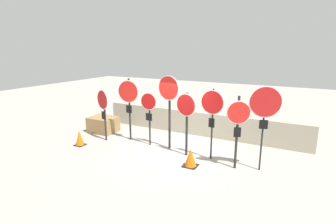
# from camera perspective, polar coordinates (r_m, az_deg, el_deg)

# --- Properties ---
(ground_plane) EXTENTS (40.00, 40.00, 0.00)m
(ground_plane) POSITION_cam_1_polar(r_m,az_deg,el_deg) (9.75, 1.67, -8.61)
(ground_plane) COLOR gray
(fence_back) EXTENTS (9.12, 0.12, 1.04)m
(fence_back) POSITION_cam_1_polar(r_m,az_deg,el_deg) (11.43, 6.37, -2.56)
(fence_back) COLOR #A89E89
(fence_back) RESTS_ON ground
(stop_sign_0) EXTENTS (0.75, 0.29, 2.11)m
(stop_sign_0) POSITION_cam_1_polar(r_m,az_deg,el_deg) (10.79, -13.91, 1.40)
(stop_sign_0) COLOR black
(stop_sign_0) RESTS_ON ground
(stop_sign_1) EXTENTS (0.89, 0.19, 2.55)m
(stop_sign_1) POSITION_cam_1_polar(r_m,az_deg,el_deg) (10.59, -8.57, 3.25)
(stop_sign_1) COLOR black
(stop_sign_1) RESTS_ON ground
(stop_sign_2) EXTENTS (0.67, 0.13, 2.09)m
(stop_sign_2) POSITION_cam_1_polar(r_m,az_deg,el_deg) (9.98, -4.18, 0.94)
(stop_sign_2) COLOR black
(stop_sign_2) RESTS_ON ground
(stop_sign_3) EXTENTS (0.90, 0.20, 2.77)m
(stop_sign_3) POSITION_cam_1_polar(r_m,az_deg,el_deg) (9.49, 0.18, 3.12)
(stop_sign_3) COLOR black
(stop_sign_3) RESTS_ON ground
(stop_sign_4) EXTENTS (0.78, 0.21, 2.25)m
(stop_sign_4) POSITION_cam_1_polar(r_m,az_deg,el_deg) (8.95, 3.99, -0.07)
(stop_sign_4) COLOR black
(stop_sign_4) RESTS_ON ground
(stop_sign_5) EXTENTS (0.81, 0.16, 2.43)m
(stop_sign_5) POSITION_cam_1_polar(r_m,az_deg,el_deg) (8.69, 9.60, 0.82)
(stop_sign_5) COLOR black
(stop_sign_5) RESTS_ON ground
(stop_sign_6) EXTENTS (0.68, 0.29, 2.33)m
(stop_sign_6) POSITION_cam_1_polar(r_m,az_deg,el_deg) (8.20, 14.98, -1.88)
(stop_sign_6) COLOR black
(stop_sign_6) RESTS_ON ground
(stop_sign_7) EXTENTS (0.91, 0.31, 2.65)m
(stop_sign_7) POSITION_cam_1_polar(r_m,az_deg,el_deg) (8.19, 20.37, 1.00)
(stop_sign_7) COLOR black
(stop_sign_7) RESTS_ON ground
(traffic_cone_0) EXTENTS (0.38, 0.38, 0.60)m
(traffic_cone_0) POSITION_cam_1_polar(r_m,az_deg,el_deg) (10.83, -18.70, -5.37)
(traffic_cone_0) COLOR black
(traffic_cone_0) RESTS_ON ground
(traffic_cone_1) EXTENTS (0.46, 0.46, 0.59)m
(traffic_cone_1) POSITION_cam_1_polar(r_m,az_deg,el_deg) (8.56, 4.93, -9.84)
(traffic_cone_1) COLOR black
(traffic_cone_1) RESTS_ON ground
(storage_crate) EXTENTS (1.19, 0.95, 0.68)m
(storage_crate) POSITION_cam_1_polar(r_m,az_deg,el_deg) (12.24, -13.92, -2.65)
(storage_crate) COLOR olive
(storage_crate) RESTS_ON ground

